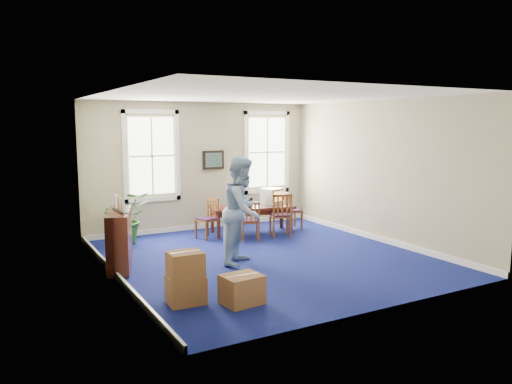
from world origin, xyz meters
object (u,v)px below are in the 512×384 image
conference_table (251,219)px  cardboard_boxes (196,273)px  chair_near_left (250,221)px  man (242,210)px  crt_tv (271,196)px  credenza (120,240)px  potted_plant (125,218)px

conference_table → cardboard_boxes: cardboard_boxes is taller
chair_near_left → man: 1.90m
conference_table → crt_tv: bearing=16.3°
crt_tv → credenza: 4.43m
crt_tv → credenza: (-4.16, -1.50, -0.34)m
conference_table → man: man is taller
chair_near_left → potted_plant: size_ratio=0.79×
conference_table → crt_tv: (0.59, 0.05, 0.53)m
conference_table → cardboard_boxes: size_ratio=1.38×
crt_tv → man: (-1.99, -2.26, 0.15)m
credenza → crt_tv: bearing=37.7°
cardboard_boxes → man: bearing=43.0°
conference_table → man: size_ratio=0.98×
chair_near_left → cardboard_boxes: (-2.55, -2.98, -0.05)m
crt_tv → cardboard_boxes: bearing=-153.5°
conference_table → man: bearing=-110.5°
chair_near_left → cardboard_boxes: 3.92m
chair_near_left → credenza: 3.25m
credenza → potted_plant: size_ratio=1.15×
chair_near_left → man: size_ratio=0.45×
man → potted_plant: 3.11m
crt_tv → man: bearing=-151.3°
man → credenza: (-2.17, 0.76, -0.50)m
chair_near_left → cardboard_boxes: chair_near_left is taller
man → credenza: 2.35m
conference_table → potted_plant: potted_plant is taller
man → crt_tv: bearing=5.3°
credenza → conference_table: bearing=40.0°
conference_table → crt_tv: 0.80m
crt_tv → credenza: crt_tv is taller
credenza → cardboard_boxes: (0.61, -2.21, -0.12)m
crt_tv → cardboard_boxes: size_ratio=0.32×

